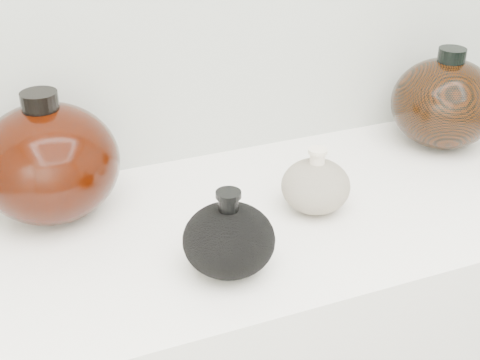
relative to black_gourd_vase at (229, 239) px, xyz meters
name	(u,v)px	position (x,y,z in m)	size (l,w,h in m)	color
black_gourd_vase	(229,239)	(0.00, 0.00, 0.00)	(0.14, 0.14, 0.13)	black
cream_gourd_vase	(316,185)	(0.20, 0.11, -0.01)	(0.13, 0.13, 0.12)	beige
left_round_pot	(49,162)	(-0.22, 0.26, 0.04)	(0.24, 0.24, 0.22)	black
right_round_pot	(444,103)	(0.56, 0.24, 0.04)	(0.26, 0.26, 0.20)	black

